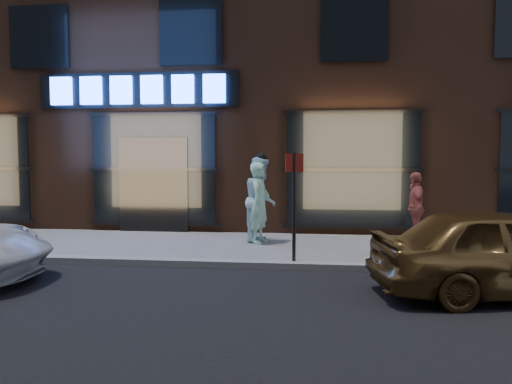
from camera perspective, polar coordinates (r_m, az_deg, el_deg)
ground at (r=9.53m, az=-19.02°, el=-7.74°), size 90.00×90.00×0.00m
curb at (r=9.52m, az=-19.03°, el=-7.39°), size 60.00×0.25×0.12m
storefront_building at (r=17.20m, az=-7.39°, el=14.84°), size 30.20×8.28×10.30m
man_bowtie at (r=11.01m, az=0.44°, el=-1.25°), size 0.57×0.73×1.79m
man_cap at (r=11.31m, az=0.55°, el=-0.81°), size 0.80×0.99×1.91m
passerby at (r=11.65m, az=17.75°, el=-1.68°), size 0.40×0.93×1.58m
gold_sedan at (r=7.62m, az=26.81°, el=-6.13°), size 3.84×2.08×1.24m
sign_post at (r=8.53m, az=4.38°, el=-0.74°), size 0.31×0.13×1.99m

